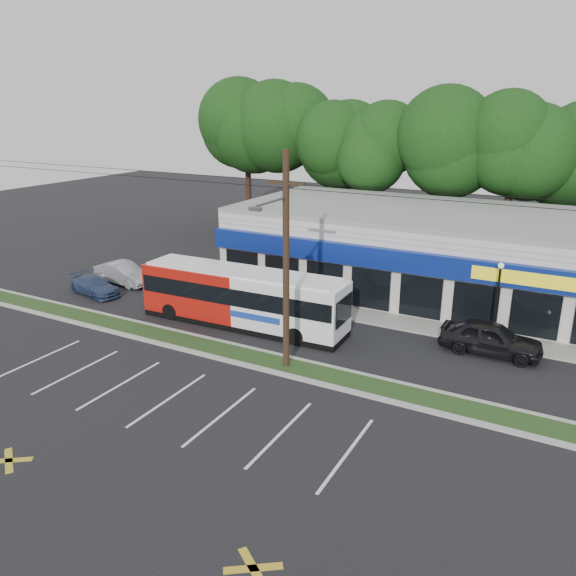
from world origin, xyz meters
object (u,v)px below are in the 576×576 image
Objects in this scene: metrobus at (242,296)px; pedestrian_b at (342,306)px; pedestrian_a at (341,300)px; utility_pole at (282,256)px; car_blue at (95,286)px; lamp_post at (498,293)px; car_silver at (123,273)px; car_dark at (491,338)px.

pedestrian_b is at bearing 36.75° from metrobus.
metrobus is 6.23× the size of pedestrian_a.
car_blue is (-15.83, 3.46, -4.83)m from utility_pole.
pedestrian_a reaches higher than car_blue.
car_blue is at bearing -169.58° from lamp_post.
pedestrian_a is at bearing -59.08° from pedestrian_b.
pedestrian_a reaches higher than car_silver.
car_silver is 2.62m from car_blue.
lamp_post is at bearing -177.63° from pedestrian_b.
utility_pole is 4.15× the size of metrobus.
car_silver is at bearing 11.70° from car_blue.
car_silver is at bearing -175.71° from lamp_post.
pedestrian_a is at bearing 41.94° from metrobus.
pedestrian_b is (15.81, 1.06, 0.02)m from car_silver.
utility_pole reaches higher than car_blue.
metrobus is at bearing -96.24° from car_silver.
pedestrian_a is (15.52, 1.50, 0.22)m from car_silver.
utility_pole is 11.10× the size of car_silver.
pedestrian_b is (4.47, 3.56, -0.95)m from metrobus.
car_dark reaches higher than pedestrian_b.
car_dark is 1.20× the size of car_blue.
metrobus reaches higher than car_dark.
lamp_post is 8.44m from pedestrian_b.
lamp_post is 8.66m from pedestrian_a.
car_silver is at bearing 90.60° from car_dark.
metrobus reaches higher than car_blue.
metrobus is at bearing -161.24° from lamp_post.
car_blue is at bearing 167.67° from utility_pole.
pedestrian_b is at bearing 123.25° from pedestrian_a.
pedestrian_a is (-8.48, -0.30, -1.70)m from lamp_post.
car_dark is 8.74m from pedestrian_a.
metrobus is 11.65m from car_silver.
pedestrian_a is at bearing 81.28° from car_dark.
car_silver is at bearing 165.74° from metrobus.
car_dark is at bearing 36.72° from utility_pole.
lamp_post is at bearing 16.94° from metrobus.
utility_pole is 33.03× the size of pedestrian_b.
car_silver is at bearing 5.09° from pedestrian_a.
car_blue is at bearing 96.77° from car_dark.
car_silver is at bearing 1.07° from pedestrian_b.
pedestrian_a is (4.18, 4.00, -0.74)m from metrobus.
car_silver is (-15.83, 6.07, -4.67)m from utility_pole.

